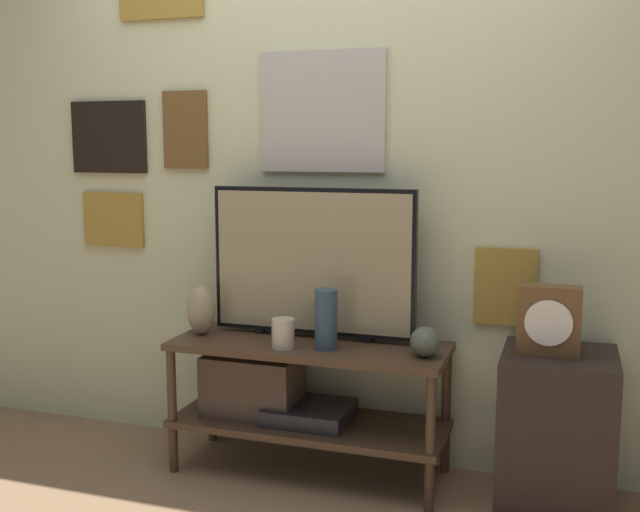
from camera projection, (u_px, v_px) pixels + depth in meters
ground_plane at (288, 497)px, 3.06m from camera, size 12.00×12.00×0.00m
wall_back at (327, 162)px, 3.37m from camera, size 6.40×0.08×2.70m
media_console at (287, 389)px, 3.29m from camera, size 1.20×0.44×0.58m
television at (313, 262)px, 3.27m from camera, size 0.92×0.05×0.66m
vase_round_glass at (425, 342)px, 3.00m from camera, size 0.12×0.12×0.12m
vase_tall_ceramic at (326, 319)px, 3.12m from camera, size 0.10×0.10×0.25m
vase_urn_stoneware at (201, 310)px, 3.36m from camera, size 0.13×0.13×0.22m
candle_jar at (283, 333)px, 3.14m from camera, size 0.10×0.10×0.13m
side_table at (556, 432)px, 2.93m from camera, size 0.43×0.44×0.63m
mantel_clock at (549, 320)px, 2.87m from camera, size 0.24×0.11×0.27m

